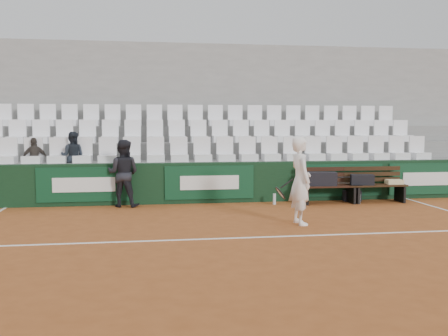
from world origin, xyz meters
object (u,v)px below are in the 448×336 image
(tennis_player, at_px, (300,180))
(spectator_c, at_px, (72,138))
(sports_bag_left, at_px, (320,179))
(spectator_b, at_px, (34,141))
(bench_left, at_px, (330,194))
(bench_right, at_px, (376,193))
(sports_bag_ground, at_px, (352,196))
(water_bottle_far, at_px, (359,199))
(sports_bag_right, at_px, (362,180))
(water_bottle_near, at_px, (274,199))
(ball_kid, at_px, (123,173))

(tennis_player, xyz_separation_m, spectator_c, (-4.79, 3.48, 0.75))
(sports_bag_left, height_order, tennis_player, tennis_player)
(spectator_b, relative_size, spectator_c, 0.88)
(bench_left, bearing_deg, bench_right, -0.55)
(sports_bag_ground, bearing_deg, water_bottle_far, -93.43)
(sports_bag_right, relative_size, water_bottle_near, 2.05)
(bench_left, relative_size, water_bottle_near, 5.54)
(spectator_b, bearing_deg, ball_kid, 137.21)
(water_bottle_far, bearing_deg, spectator_c, 169.24)
(ball_kid, bearing_deg, sports_bag_left, -167.57)
(sports_bag_ground, distance_m, tennis_player, 3.54)
(spectator_c, bearing_deg, sports_bag_left, 176.28)
(water_bottle_near, bearing_deg, water_bottle_far, -6.70)
(water_bottle_near, relative_size, ball_kid, 0.17)
(sports_bag_left, bearing_deg, bench_right, -0.40)
(tennis_player, height_order, spectator_c, spectator_c)
(water_bottle_near, xyz_separation_m, spectator_c, (-4.89, 1.08, 1.47))
(sports_bag_left, bearing_deg, spectator_b, 170.94)
(tennis_player, relative_size, spectator_c, 1.42)
(water_bottle_far, xyz_separation_m, ball_kid, (-5.68, 0.48, 0.67))
(bench_left, height_order, bench_right, same)
(sports_bag_ground, bearing_deg, bench_right, -32.38)
(bench_left, relative_size, sports_bag_left, 1.95)
(bench_left, xyz_separation_m, sports_bag_ground, (0.69, 0.30, -0.09))
(sports_bag_left, xyz_separation_m, sports_bag_ground, (0.95, 0.30, -0.48))
(sports_bag_ground, bearing_deg, tennis_player, -129.28)
(sports_bag_ground, height_order, water_bottle_far, sports_bag_ground)
(sports_bag_left, relative_size, spectator_b, 0.72)
(water_bottle_near, distance_m, tennis_player, 2.51)
(sports_bag_left, bearing_deg, sports_bag_ground, 17.83)
(bench_left, xyz_separation_m, water_bottle_near, (-1.40, 0.03, -0.09))
(bench_right, xyz_separation_m, ball_kid, (-6.21, 0.28, 0.57))
(water_bottle_far, bearing_deg, sports_bag_ground, 86.57)
(bench_left, relative_size, spectator_b, 1.39)
(tennis_player, relative_size, spectator_b, 1.60)
(water_bottle_far, distance_m, spectator_c, 7.23)
(bench_right, bearing_deg, spectator_c, 171.51)
(sports_bag_right, height_order, sports_bag_ground, sports_bag_right)
(bench_right, height_order, water_bottle_near, bench_right)
(bench_left, xyz_separation_m, sports_bag_left, (-0.25, -0.00, 0.39))
(sports_bag_left, xyz_separation_m, water_bottle_near, (-1.15, 0.03, -0.48))
(water_bottle_far, bearing_deg, water_bottle_near, 173.30)
(sports_bag_ground, distance_m, water_bottle_near, 2.11)
(water_bottle_far, bearing_deg, sports_bag_right, 48.97)
(water_bottle_far, relative_size, spectator_b, 0.22)
(bench_left, relative_size, spectator_c, 1.23)
(sports_bag_right, bearing_deg, ball_kid, 176.94)
(sports_bag_ground, xyz_separation_m, water_bottle_near, (-2.09, -0.28, 0.00))
(bench_left, distance_m, sports_bag_left, 0.46)
(bench_left, height_order, ball_kid, ball_kid)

